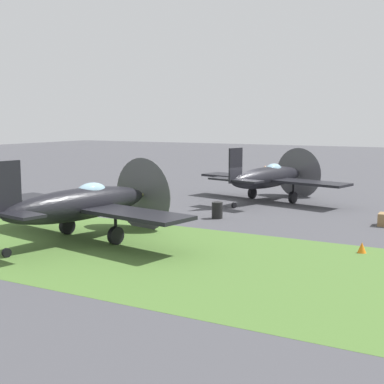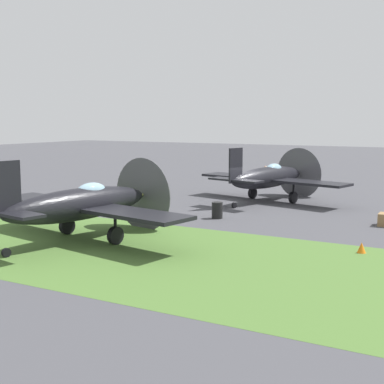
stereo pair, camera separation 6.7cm
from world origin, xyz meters
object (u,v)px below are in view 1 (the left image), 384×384
(airplane_lead, at_px, (269,177))
(fuel_drum, at_px, (217,210))
(airplane_wingman, at_px, (83,204))
(runway_marker_cone, at_px, (362,248))
(ground_crew_mechanic, at_px, (128,181))
(ground_crew_chief, at_px, (265,176))

(airplane_lead, height_order, fuel_drum, airplane_lead)
(airplane_wingman, distance_m, runway_marker_cone, 12.12)
(fuel_drum, bearing_deg, runway_marker_cone, -25.42)
(airplane_wingman, xyz_separation_m, ground_crew_mechanic, (-7.41, 13.69, -0.76))
(airplane_wingman, height_order, runway_marker_cone, airplane_wingman)
(fuel_drum, bearing_deg, ground_crew_mechanic, 150.24)
(fuel_drum, height_order, runway_marker_cone, fuel_drum)
(airplane_wingman, xyz_separation_m, fuel_drum, (2.79, 7.86, -1.22))
(ground_crew_mechanic, relative_size, runway_marker_cone, 3.93)
(airplane_wingman, relative_size, ground_crew_mechanic, 6.51)
(airplane_lead, xyz_separation_m, airplane_wingman, (-3.02, -15.10, 0.05))
(ground_crew_mechanic, distance_m, runway_marker_cone, 21.31)
(ground_crew_mechanic, relative_size, fuel_drum, 1.92)
(airplane_wingman, height_order, ground_crew_mechanic, airplane_wingman)
(ground_crew_chief, xyz_separation_m, runway_marker_cone, (11.41, -18.28, -0.69))
(airplane_lead, height_order, runway_marker_cone, airplane_lead)
(fuel_drum, relative_size, runway_marker_cone, 2.05)
(ground_crew_mechanic, height_order, runway_marker_cone, ground_crew_mechanic)
(airplane_wingman, xyz_separation_m, ground_crew_chief, (0.01, 22.03, -0.76))
(ground_crew_mechanic, height_order, fuel_drum, ground_crew_mechanic)
(airplane_wingman, distance_m, fuel_drum, 8.43)
(fuel_drum, bearing_deg, airplane_wingman, -109.58)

